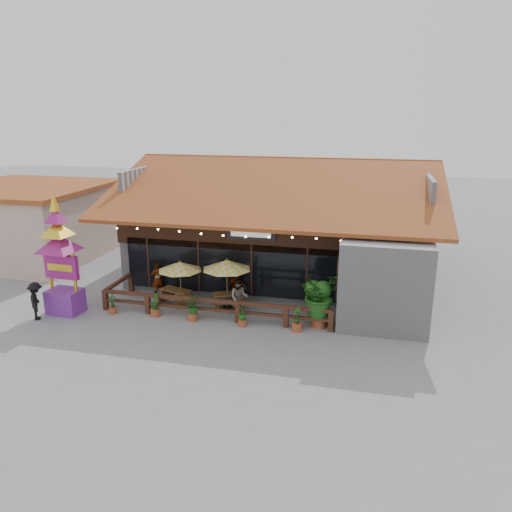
% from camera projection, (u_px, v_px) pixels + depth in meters
% --- Properties ---
extents(ground, '(100.00, 100.00, 0.00)m').
position_uv_depth(ground, '(253.00, 318.00, 20.94)').
color(ground, gray).
rests_on(ground, ground).
extents(restaurant_building, '(15.50, 14.73, 6.09)m').
position_uv_depth(restaurant_building, '(287.00, 232.00, 26.43)').
color(restaurant_building, '#B1B1B6').
rests_on(restaurant_building, ground).
extents(patio_railing, '(10.00, 2.60, 0.92)m').
position_uv_depth(patio_railing, '(199.00, 303.00, 21.02)').
color(patio_railing, '#4A281A').
rests_on(patio_railing, ground).
extents(neighbor_building, '(8.40, 8.40, 4.22)m').
position_uv_depth(neighbor_building, '(29.00, 221.00, 29.24)').
color(neighbor_building, '#CAB199').
rests_on(neighbor_building, ground).
extents(umbrella_left, '(2.03, 2.03, 2.10)m').
position_uv_depth(umbrella_left, '(180.00, 266.00, 21.84)').
color(umbrella_left, brown).
rests_on(umbrella_left, ground).
extents(umbrella_right, '(2.36, 2.36, 2.29)m').
position_uv_depth(umbrella_right, '(227.00, 265.00, 21.49)').
color(umbrella_right, brown).
rests_on(umbrella_right, ground).
extents(picnic_table_left, '(1.65, 1.53, 0.66)m').
position_uv_depth(picnic_table_left, '(176.00, 294.00, 22.48)').
color(picnic_table_left, brown).
rests_on(picnic_table_left, ground).
extents(picnic_table_right, '(1.73, 1.63, 0.65)m').
position_uv_depth(picnic_table_right, '(229.00, 298.00, 22.05)').
color(picnic_table_right, brown).
rests_on(picnic_table_right, ground).
extents(thai_sign_tower, '(2.19, 2.19, 5.61)m').
position_uv_depth(thai_sign_tower, '(59.00, 246.00, 20.73)').
color(thai_sign_tower, purple).
rests_on(thai_sign_tower, ground).
extents(tropical_plant, '(2.19, 2.21, 2.31)m').
position_uv_depth(tropical_plant, '(320.00, 295.00, 19.85)').
color(tropical_plant, brown).
rests_on(tropical_plant, ground).
extents(diner_a, '(0.72, 0.69, 1.66)m').
position_uv_depth(diner_a, '(158.00, 279.00, 23.23)').
color(diner_a, '#361D11').
rests_on(diner_a, ground).
extents(diner_b, '(0.82, 0.66, 1.57)m').
position_uv_depth(diner_b, '(239.00, 297.00, 21.16)').
color(diner_b, '#361D11').
rests_on(diner_b, ground).
extents(diner_c, '(0.93, 0.47, 1.54)m').
position_uv_depth(diner_c, '(237.00, 288.00, 22.30)').
color(diner_c, '#361D11').
rests_on(diner_c, ground).
extents(pedestrian, '(1.07, 1.20, 1.61)m').
position_uv_depth(pedestrian, '(36.00, 301.00, 20.66)').
color(pedestrian, black).
rests_on(pedestrian, ground).
extents(planter_a, '(0.35, 0.34, 0.84)m').
position_uv_depth(planter_a, '(112.00, 306.00, 21.37)').
color(planter_a, brown).
rests_on(planter_a, ground).
extents(planter_b, '(0.41, 0.43, 1.01)m').
position_uv_depth(planter_b, '(155.00, 306.00, 21.06)').
color(planter_b, brown).
rests_on(planter_b, ground).
extents(planter_c, '(0.79, 0.75, 1.01)m').
position_uv_depth(planter_c, '(192.00, 308.00, 20.58)').
color(planter_c, brown).
rests_on(planter_c, ground).
extents(planter_d, '(0.44, 0.44, 0.86)m').
position_uv_depth(planter_d, '(242.00, 317.00, 20.10)').
color(planter_d, brown).
rests_on(planter_d, ground).
extents(planter_e, '(0.41, 0.43, 1.01)m').
position_uv_depth(planter_e, '(297.00, 321.00, 19.65)').
color(planter_e, brown).
rests_on(planter_e, ground).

